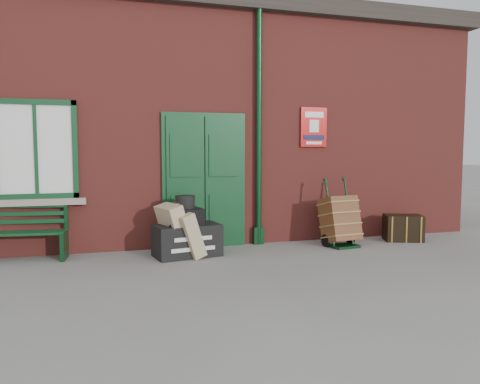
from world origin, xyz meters
name	(u,v)px	position (x,y,z in m)	size (l,w,h in m)	color
ground	(247,266)	(0.00, 0.00, 0.00)	(80.00, 80.00, 0.00)	gray
station_building	(198,125)	(0.00, 3.49, 2.16)	(10.30, 4.30, 4.36)	maroon
bench	(18,231)	(-3.18, 1.32, 0.43)	(1.43, 0.59, 0.86)	#103C1D
houdini_trunk	(187,240)	(-0.71, 0.85, 0.25)	(0.99, 0.55, 0.50)	black
strongbox	(184,217)	(-0.76, 0.85, 0.62)	(0.55, 0.40, 0.25)	black
hatbox	(185,202)	(-0.73, 0.88, 0.84)	(0.30, 0.30, 0.20)	black
suitcase_back	(174,230)	(-0.91, 0.84, 0.41)	(0.23, 0.57, 0.80)	tan
suitcase_front	(187,235)	(-0.73, 0.74, 0.36)	(0.21, 0.51, 0.68)	tan
porter_trolley	(340,220)	(1.94, 0.88, 0.44)	(0.62, 0.66, 1.14)	black
dark_trunk	(403,228)	(3.27, 0.98, 0.23)	(0.65, 0.42, 0.47)	black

